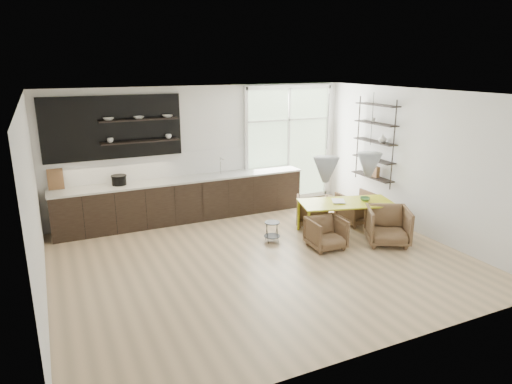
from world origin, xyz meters
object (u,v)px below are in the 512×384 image
Objects in this scene: armchair_back_left at (312,211)px; wire_stool at (272,229)px; armchair_front_left at (326,233)px; armchair_back_right at (357,208)px; dining_table at (346,204)px; armchair_front_right at (388,226)px.

armchair_back_left reaches higher than wire_stool.
armchair_front_left is at bearing -43.02° from wire_stool.
armchair_back_right reaches higher than wire_stool.
armchair_back_right is 1.14× the size of armchair_front_left.
dining_table reaches higher than armchair_back_right.
wire_stool is at bearing 139.84° from armchair_front_left.
armchair_back_left is 1.00m from armchair_back_right.
dining_table is 3.09× the size of armchair_front_left.
armchair_front_left is at bearing -133.89° from dining_table.
dining_table reaches higher than armchair_back_left.
wire_stool is (-1.97, 1.04, -0.10)m from armchair_front_right.
wire_stool is (-1.54, 0.26, -0.37)m from dining_table.
dining_table is at bearing 35.15° from armchair_back_right.
armchair_back_right is at bearing 35.96° from armchair_front_left.
armchair_back_left reaches higher than armchair_front_left.
armchair_back_left is 1.71× the size of wire_stool.
armchair_back_right is 2.19m from wire_stool.
dining_table is 0.92m from armchair_front_right.
dining_table is at bearing 33.58° from armchair_front_left.
armchair_front_right reaches higher than armchair_back_left.
armchair_front_left is 1.24m from armchair_front_right.
armchair_back_right is 1.25m from armchair_front_right.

